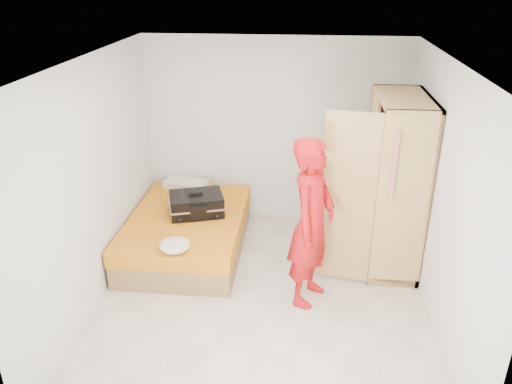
# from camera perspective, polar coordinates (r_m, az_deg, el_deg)

# --- Properties ---
(room) EXTENTS (4.00, 4.02, 2.60)m
(room) POSITION_cam_1_polar(r_m,az_deg,el_deg) (5.12, 0.71, 0.19)
(room) COLOR beige
(room) RESTS_ON ground
(bed) EXTENTS (1.42, 2.02, 0.50)m
(bed) POSITION_cam_1_polar(r_m,az_deg,el_deg) (6.55, -7.84, -4.60)
(bed) COLOR #9F7648
(bed) RESTS_ON ground
(wardrobe) EXTENTS (1.17, 1.20, 2.10)m
(wardrobe) POSITION_cam_1_polar(r_m,az_deg,el_deg) (6.11, 15.14, 0.33)
(wardrobe) COLOR tan
(wardrobe) RESTS_ON ground
(person) EXTENTS (0.67, 0.80, 1.88)m
(person) POSITION_cam_1_polar(r_m,az_deg,el_deg) (5.28, 6.39, -3.54)
(person) COLOR red
(person) RESTS_ON ground
(suitcase) EXTENTS (0.80, 0.67, 0.29)m
(suitcase) POSITION_cam_1_polar(r_m,az_deg,el_deg) (6.41, -6.82, -1.38)
(suitcase) COLOR black
(suitcase) RESTS_ON bed
(round_cushion) EXTENTS (0.34, 0.34, 0.13)m
(round_cushion) POSITION_cam_1_polar(r_m,az_deg,el_deg) (5.66, -9.27, -6.03)
(round_cushion) COLOR white
(round_cushion) RESTS_ON bed
(pillow) EXTENTS (0.66, 0.45, 0.11)m
(pillow) POSITION_cam_1_polar(r_m,az_deg,el_deg) (7.20, -8.00, 0.86)
(pillow) COLOR white
(pillow) RESTS_ON bed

